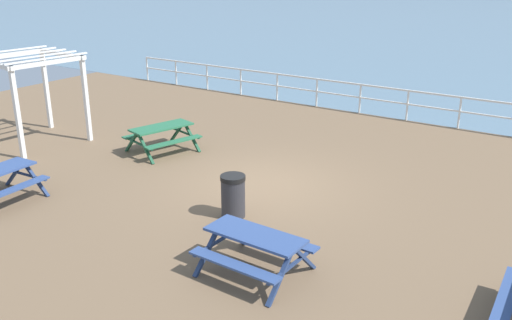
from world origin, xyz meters
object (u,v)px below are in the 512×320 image
object	(u,v)px
picnic_table_near_left	(255,243)
litter_bin	(233,196)
lattice_pergola	(30,78)
picnic_table_mid_centre	(162,132)

from	to	relation	value
picnic_table_near_left	litter_bin	distance (m)	2.40
picnic_table_near_left	litter_bin	size ratio (longest dim) A/B	1.93
picnic_table_near_left	lattice_pergola	xyz separation A→B (m)	(-9.81, 2.62, 1.41)
picnic_table_near_left	picnic_table_mid_centre	world-z (taller)	same
lattice_pergola	picnic_table_mid_centre	bearing A→B (deg)	26.13
picnic_table_mid_centre	lattice_pergola	bearing A→B (deg)	125.53
picnic_table_mid_centre	litter_bin	bearing A→B (deg)	-104.05
picnic_table_near_left	litter_bin	world-z (taller)	litter_bin
picnic_table_near_left	lattice_pergola	size ratio (longest dim) A/B	0.66
picnic_table_near_left	picnic_table_mid_centre	bearing A→B (deg)	147.29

